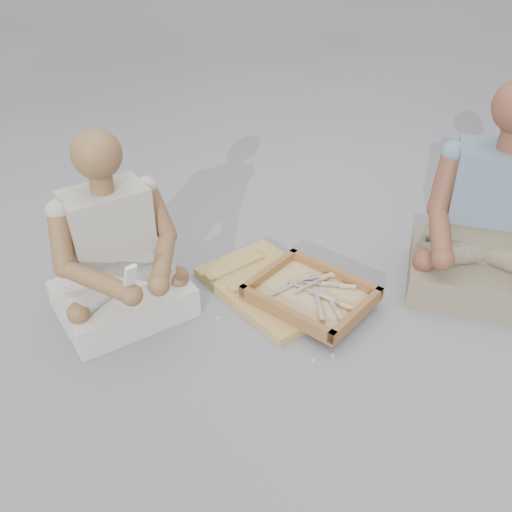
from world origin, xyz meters
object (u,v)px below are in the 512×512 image
Objects in this scene: tool_tray at (311,295)px; companion at (491,227)px; carved_panel at (271,287)px; craftsman at (116,257)px.

companion is at bearing 48.12° from tool_tray.
carved_panel is 0.69m from craftsman.
companion is at bearing 39.37° from carved_panel.
companion is (0.52, 0.58, 0.25)m from tool_tray.
companion reaches higher than tool_tray.
craftsman is at bearing -130.94° from carved_panel.
tool_tray is at bearing 26.62° from companion.
craftsman is at bearing -141.35° from tool_tray.
carved_panel is at bearing 17.86° from companion.
craftsman is 1.56m from companion.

